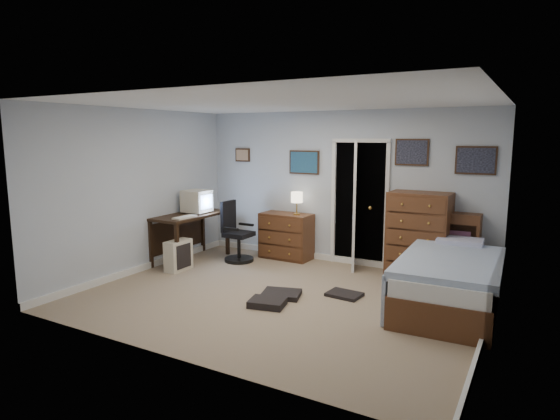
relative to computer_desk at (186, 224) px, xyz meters
The scene contains 15 objects.
floor 2.52m from the computer_desk, 20.10° to the right, with size 5.00×4.00×0.02m, color gray.
computer_desk is the anchor object (origin of this frame).
crt_monitor 0.43m from the computer_desk, 51.58° to the left, with size 0.42×0.39×0.39m.
keyboard 0.49m from the computer_desk, 51.82° to the right, with size 0.16×0.43×0.03m, color beige.
pc_tower 0.73m from the computer_desk, 61.61° to the right, with size 0.23×0.45×0.48m.
office_chair 0.87m from the computer_desk, 25.77° to the left, with size 0.49×0.50×1.01m.
media_stack 1.42m from the computer_desk, 90.99° to the left, with size 0.15×0.15×0.74m, color maroon.
low_dresser 1.71m from the computer_desk, 33.44° to the left, with size 0.88×0.44×0.78m, color #56331B.
table_lamp 1.92m from the computer_desk, 30.06° to the left, with size 0.20×0.20×0.38m.
doorway 3.03m from the computer_desk, 28.43° to the left, with size 0.96×1.12×2.05m.
tall_dresser 3.77m from the computer_desk, 13.97° to the left, with size 0.87×0.51×1.28m, color #56331B.
headboard_bookcase 4.06m from the computer_desk, 14.55° to the left, with size 1.11×0.30×1.00m.
bed 4.29m from the computer_desk, ahead, with size 1.22×2.18×0.70m.
wall_posters 3.28m from the computer_desk, 21.65° to the left, with size 4.38×0.04×0.60m.
floor_clutter 2.68m from the computer_desk, 20.19° to the right, with size 1.23×1.21×0.09m.
Camera 1 is at (2.88, -5.14, 2.08)m, focal length 30.00 mm.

